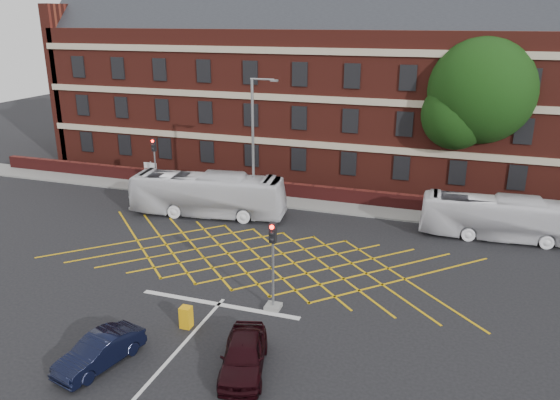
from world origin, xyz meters
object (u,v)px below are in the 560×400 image
(car_maroon, at_px, (244,355))
(direction_signs, at_px, (151,172))
(deciduous_tree, at_px, (480,98))
(street_lamp, at_px, (254,170))
(bus_left, at_px, (208,194))
(car_navy, at_px, (100,351))
(bus_right, at_px, (501,218))
(utility_cabinet, at_px, (186,317))
(traffic_light_far, at_px, (156,171))
(traffic_light_near, at_px, (273,274))

(car_maroon, relative_size, direction_signs, 1.84)
(deciduous_tree, relative_size, direction_signs, 5.36)
(street_lamp, bearing_deg, direction_signs, 162.88)
(bus_left, relative_size, street_lamp, 1.14)
(deciduous_tree, bearing_deg, car_navy, -117.10)
(bus_right, bearing_deg, utility_cabinet, 135.82)
(car_navy, xyz_separation_m, utility_cabinet, (1.86, 3.53, -0.13))
(deciduous_tree, height_order, street_lamp, deciduous_tree)
(bus_left, distance_m, street_lamp, 3.63)
(deciduous_tree, xyz_separation_m, direction_signs, (-23.70, -5.21, -6.13))
(street_lamp, bearing_deg, bus_left, -162.53)
(car_maroon, xyz_separation_m, direction_signs, (-15.81, 19.32, 0.69))
(car_navy, distance_m, deciduous_tree, 30.01)
(bus_right, distance_m, utility_cabinet, 20.22)
(car_navy, bearing_deg, deciduous_tree, 76.24)
(deciduous_tree, xyz_separation_m, traffic_light_far, (-22.68, -6.13, -5.74))
(bus_left, height_order, direction_signs, bus_left)
(street_lamp, bearing_deg, car_navy, -88.47)
(car_navy, bearing_deg, car_maroon, 28.57)
(car_navy, relative_size, car_maroon, 0.92)
(traffic_light_far, relative_size, direction_signs, 1.94)
(traffic_light_far, bearing_deg, car_maroon, -51.20)
(bus_right, bearing_deg, traffic_light_near, 137.65)
(bus_left, distance_m, utility_cabinet, 14.33)
(traffic_light_far, distance_m, utility_cabinet, 19.87)
(bus_left, height_order, traffic_light_far, traffic_light_far)
(deciduous_tree, xyz_separation_m, utility_cabinet, (-11.45, -22.47, -7.02))
(street_lamp, bearing_deg, traffic_light_far, 166.52)
(utility_cabinet, bearing_deg, bus_left, 112.08)
(bus_left, height_order, bus_right, bus_left)
(car_navy, distance_m, car_maroon, 5.61)
(deciduous_tree, height_order, traffic_light_near, deciduous_tree)
(utility_cabinet, bearing_deg, bus_right, 48.81)
(car_maroon, bearing_deg, utility_cabinet, 134.52)
(car_maroon, bearing_deg, car_navy, 179.75)
(bus_right, relative_size, traffic_light_near, 2.23)
(bus_left, relative_size, bus_right, 1.11)
(utility_cabinet, bearing_deg, car_navy, -117.76)
(car_navy, xyz_separation_m, street_lamp, (-0.47, 17.73, 2.59))
(direction_signs, bearing_deg, car_maroon, -50.70)
(direction_signs, relative_size, utility_cabinet, 2.25)
(car_maroon, height_order, street_lamp, street_lamp)
(bus_left, distance_m, direction_signs, 7.97)
(bus_left, relative_size, deciduous_tree, 0.89)
(traffic_light_near, xyz_separation_m, street_lamp, (-5.39, 11.49, 1.44))
(car_maroon, bearing_deg, deciduous_tree, 56.69)
(street_lamp, bearing_deg, car_maroon, -70.10)
(traffic_light_far, relative_size, utility_cabinet, 4.38)
(bus_left, relative_size, traffic_light_near, 2.47)
(utility_cabinet, bearing_deg, car_maroon, -30.01)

